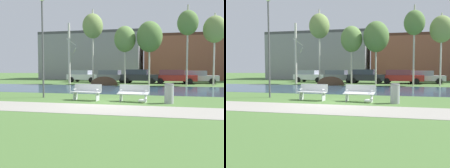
# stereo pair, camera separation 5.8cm
# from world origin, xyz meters

# --- Properties ---
(ground_plane) EXTENTS (120.00, 120.00, 0.00)m
(ground_plane) POSITION_xyz_m (0.00, 10.00, 0.00)
(ground_plane) COLOR #476B33
(paved_path_strip) EXTENTS (60.00, 2.53, 0.01)m
(paved_path_strip) POSITION_xyz_m (0.00, -1.62, 0.01)
(paved_path_strip) COLOR gray
(paved_path_strip) RESTS_ON ground
(river_band) EXTENTS (80.00, 8.17, 0.01)m
(river_band) POSITION_xyz_m (0.00, 8.19, 0.00)
(river_band) COLOR #2D475B
(river_band) RESTS_ON ground
(soil_mound) EXTENTS (2.89, 2.66, 1.74)m
(soil_mound) POSITION_xyz_m (-3.43, 13.30, 0.00)
(soil_mound) COLOR #423021
(soil_mound) RESTS_ON ground
(bench_left) EXTENTS (1.65, 0.74, 0.87)m
(bench_left) POSITION_xyz_m (-1.26, 1.01, 0.47)
(bench_left) COLOR silver
(bench_left) RESTS_ON ground
(bench_right) EXTENTS (1.65, 0.74, 0.87)m
(bench_right) POSITION_xyz_m (1.28, 1.01, 0.47)
(bench_right) COLOR silver
(bench_right) RESTS_ON ground
(trash_bin) EXTENTS (0.48, 0.48, 0.96)m
(trash_bin) POSITION_xyz_m (3.08, 0.75, 0.50)
(trash_bin) COLOR #999B9E
(trash_bin) RESTS_ON ground
(seagull) EXTENTS (0.48, 0.18, 0.27)m
(seagull) POSITION_xyz_m (1.80, 0.53, 0.13)
(seagull) COLOR white
(seagull) RESTS_ON ground
(streetlamp) EXTENTS (0.32, 0.32, 5.90)m
(streetlamp) POSITION_xyz_m (-4.14, 1.65, 3.88)
(streetlamp) COLOR #4C4C51
(streetlamp) RESTS_ON ground
(birch_far_left) EXTENTS (1.01, 1.76, 6.70)m
(birch_far_left) POSITION_xyz_m (-7.58, 14.05, 3.39)
(birch_far_left) COLOR beige
(birch_far_left) RESTS_ON ground
(birch_left) EXTENTS (2.23, 2.23, 8.09)m
(birch_left) POSITION_xyz_m (-4.93, 14.24, 6.27)
(birch_left) COLOR beige
(birch_left) RESTS_ON ground
(birch_center_left) EXTENTS (2.36, 2.36, 6.34)m
(birch_center_left) POSITION_xyz_m (-1.53, 15.13, 4.90)
(birch_center_left) COLOR beige
(birch_center_left) RESTS_ON ground
(birch_center) EXTENTS (2.72, 2.72, 6.70)m
(birch_center) POSITION_xyz_m (1.15, 14.86, 5.05)
(birch_center) COLOR beige
(birch_center) RESTS_ON ground
(birch_center_right) EXTENTS (2.04, 2.04, 7.99)m
(birch_center_right) POSITION_xyz_m (4.95, 14.06, 6.18)
(birch_center_right) COLOR #BCB7A8
(birch_center_right) RESTS_ON ground
(birch_right) EXTENTS (2.19, 2.19, 7.10)m
(birch_right) POSITION_xyz_m (7.51, 14.23, 5.51)
(birch_right) COLOR beige
(birch_right) RESTS_ON ground
(parked_van_nearest_white) EXTENTS (4.17, 2.29, 1.47)m
(parked_van_nearest_white) POSITION_xyz_m (-7.25, 17.77, 0.78)
(parked_van_nearest_white) COLOR silver
(parked_van_nearest_white) RESTS_ON ground
(parked_sedan_second_grey) EXTENTS (4.50, 2.32, 1.50)m
(parked_sedan_second_grey) POSITION_xyz_m (-3.54, 17.55, 0.79)
(parked_sedan_second_grey) COLOR slate
(parked_sedan_second_grey) RESTS_ON ground
(parked_hatch_third_dark) EXTENTS (4.42, 2.23, 1.59)m
(parked_hatch_third_dark) POSITION_xyz_m (-0.11, 16.83, 0.83)
(parked_hatch_third_dark) COLOR #282B30
(parked_hatch_third_dark) RESTS_ON ground
(parked_wagon_fourth_red) EXTENTS (4.86, 2.29, 1.56)m
(parked_wagon_fourth_red) POSITION_xyz_m (3.81, 16.86, 0.81)
(parked_wagon_fourth_red) COLOR maroon
(parked_wagon_fourth_red) RESTS_ON ground
(parked_suv_fifth_silver) EXTENTS (4.38, 2.28, 1.47)m
(parked_suv_fifth_silver) POSITION_xyz_m (6.46, 17.94, 0.77)
(parked_suv_fifth_silver) COLOR #B2B5BC
(parked_suv_fifth_silver) RESTS_ON ground
(building_grey_warehouse) EXTENTS (15.54, 7.47, 7.30)m
(building_grey_warehouse) POSITION_xyz_m (-8.67, 26.75, 3.65)
(building_grey_warehouse) COLOR gray
(building_grey_warehouse) RESTS_ON ground
(building_brick_low) EXTENTS (13.34, 6.11, 6.83)m
(building_brick_low) POSITION_xyz_m (6.38, 28.00, 3.42)
(building_brick_low) COLOR brown
(building_brick_low) RESTS_ON ground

